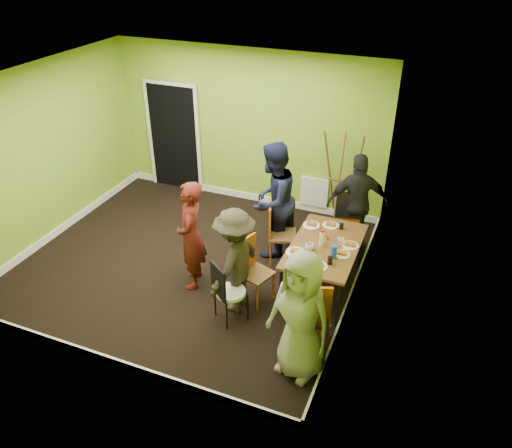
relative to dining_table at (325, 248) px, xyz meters
The scene contains 28 objects.
ground 2.17m from the dining_table, behind, with size 5.00×5.00×0.00m, color black.
room_walls 2.10m from the dining_table, behind, with size 5.04×4.54×2.82m.
dining_table is the anchor object (origin of this frame).
chair_left_far 0.96m from the dining_table, 153.03° to the left, with size 0.52×0.52×0.98m.
chair_left_near 1.03m from the dining_table, 147.60° to the right, with size 0.50×0.49×0.94m.
chair_back_end 1.10m from the dining_table, 86.01° to the left, with size 0.48×0.54×0.99m.
chair_front_end 1.27m from the dining_table, 81.90° to the right, with size 0.58×0.58×1.09m.
chair_bentwood 1.49m from the dining_table, 131.99° to the right, with size 0.49×0.49×0.90m.
easel 1.94m from the dining_table, 97.48° to the left, with size 0.68×0.63×1.69m.
plate_near_left 0.54m from the dining_table, 127.27° to the left, with size 0.25×0.25×0.01m, color white.
plate_near_right 0.46m from the dining_table, 134.59° to the right, with size 0.26×0.26×0.01m, color white.
plate_far_back 0.53m from the dining_table, 96.82° to the left, with size 0.24×0.24×0.01m, color white.
plate_far_front 0.53m from the dining_table, 85.09° to the right, with size 0.25×0.25×0.01m, color white.
plate_wall_back 0.34m from the dining_table, 18.52° to the left, with size 0.24×0.24×0.01m, color white.
plate_wall_front 0.30m from the dining_table, 27.87° to the right, with size 0.23×0.23×0.01m, color white.
thermos 0.17m from the dining_table, 155.07° to the right, with size 0.07×0.07×0.22m, color white.
blue_bottle 0.33m from the dining_table, 54.34° to the right, with size 0.08×0.08×0.18m, color blue.
orange_bottle 0.18m from the dining_table, 94.82° to the left, with size 0.03×0.03×0.08m, color orange.
glass_mid 0.28m from the dining_table, 116.92° to the left, with size 0.06×0.06×0.10m, color black.
glass_back 0.52m from the dining_table, 78.67° to the left, with size 0.06×0.06×0.08m, color black.
glass_front 0.45m from the dining_table, 67.42° to the right, with size 0.07×0.07×0.11m, color black.
cup_a 0.28m from the dining_table, 129.03° to the right, with size 0.13×0.13×0.10m, color white.
cup_b 0.23m from the dining_table, 28.64° to the left, with size 0.10×0.10×0.09m, color white.
person_standing 1.85m from the dining_table, 162.37° to the right, with size 0.59×0.39×1.62m, color #51140D.
person_left_far 1.21m from the dining_table, 147.52° to the left, with size 0.89×0.69×1.84m, color #151736.
person_left_near 1.28m from the dining_table, 140.78° to the right, with size 0.97×0.56×1.50m, color #2E291E.
person_back_end 1.26m from the dining_table, 82.25° to the left, with size 0.95×0.39×1.62m, color black.
person_front_end 1.58m from the dining_table, 84.71° to the right, with size 0.80×0.52×1.63m, color #9C9A88.
Camera 1 is at (3.30, -5.52, 4.51)m, focal length 35.00 mm.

